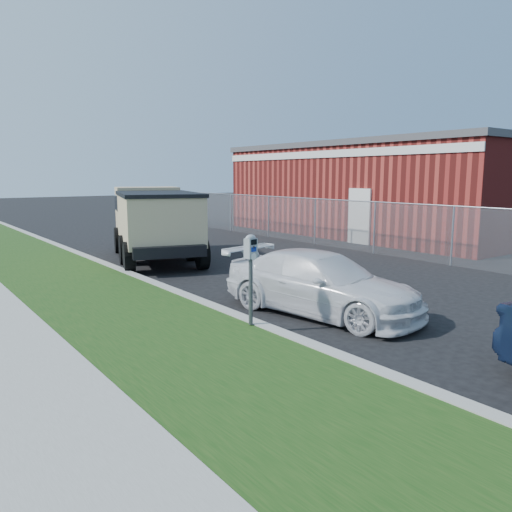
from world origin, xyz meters
TOP-DOWN VIEW (x-y plane):
  - ground at (0.00, 0.00)m, footprint 120.00×120.00m
  - streetside at (-5.57, 2.00)m, footprint 6.12×50.00m
  - chainlink_fence at (6.00, 7.00)m, footprint 0.06×30.06m
  - brick_building at (12.00, 8.00)m, footprint 9.20×14.20m
  - parking_meter at (-2.77, -0.69)m, footprint 0.24×0.18m
  - white_wagon at (-0.91, -0.47)m, footprint 2.49×4.42m
  - dump_truck at (-0.66, 7.54)m, footprint 3.83×6.23m

SIDE VIEW (x-z plane):
  - ground at x=0.00m, z-range 0.00..0.00m
  - streetside at x=-5.57m, z-range -0.01..0.14m
  - white_wagon at x=-0.91m, z-range 0.00..1.21m
  - chainlink_fence at x=6.00m, z-range -13.74..16.26m
  - parking_meter at x=-2.77m, z-range 0.50..2.07m
  - dump_truck at x=-0.66m, z-range 0.14..2.44m
  - brick_building at x=12.00m, z-range 0.04..4.21m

